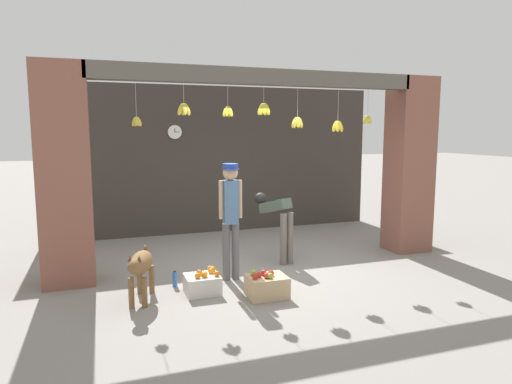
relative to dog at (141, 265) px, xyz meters
name	(u,v)px	position (x,y,z in m)	size (l,w,h in m)	color
ground_plane	(265,269)	(1.96, 0.75, -0.47)	(60.00, 60.00, 0.00)	gray
shop_back_wall	(218,160)	(1.96, 3.71, 1.08)	(7.03, 0.12, 3.10)	#38332D
shop_pillar_left	(64,176)	(-0.90, 1.05, 1.08)	(0.70, 0.60, 3.10)	brown
shop_pillar_right	(409,166)	(4.83, 1.05, 1.08)	(0.70, 0.60, 3.10)	brown
storefront_awning	(264,81)	(1.98, 0.87, 2.45)	(5.13, 0.28, 0.96)	#5B564C
dog	(141,265)	(0.00, 0.00, 0.00)	(0.44, 0.95, 0.69)	brown
shopkeeper	(231,211)	(1.32, 0.46, 0.54)	(0.34, 0.28, 1.71)	#56565B
worker_stooping	(277,217)	(2.32, 1.14, 0.27)	(0.45, 0.83, 1.11)	#6B665B
fruit_crate_oranges	(203,283)	(0.81, 0.03, -0.34)	(0.45, 0.41, 0.32)	silver
fruit_crate_apples	(267,286)	(1.57, -0.37, -0.32)	(0.51, 0.41, 0.35)	tan
water_bottle	(175,279)	(0.49, 0.42, -0.36)	(0.07, 0.07, 0.24)	#2D60AD
wall_clock	(175,132)	(1.05, 3.63, 1.67)	(0.30, 0.03, 0.30)	black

